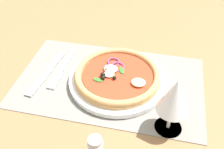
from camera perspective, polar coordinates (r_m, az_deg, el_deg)
ground_plane at (r=74.14cm, az=-0.47°, el=-2.27°), size 190.00×140.00×2.40cm
placemat at (r=73.18cm, az=-0.48°, el=-1.48°), size 51.03×31.24×0.40cm
plate at (r=72.40cm, az=1.16°, el=-1.07°), size 26.38×26.38×1.43cm
pizza at (r=71.20cm, az=1.18°, el=-0.00°), size 23.34×23.34×2.67cm
fork at (r=77.54cm, az=-10.83°, el=0.96°), size 2.43×18.05×0.44cm
knife at (r=77.54cm, az=-13.95°, el=0.42°), size 4.23×20.05×0.62cm
wine_glass at (r=56.46cm, az=13.45°, el=-4.83°), size 7.20×7.20×14.90cm
pepper_shaker at (r=55.59cm, az=-3.59°, el=-15.92°), size 3.20×3.20×6.70cm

